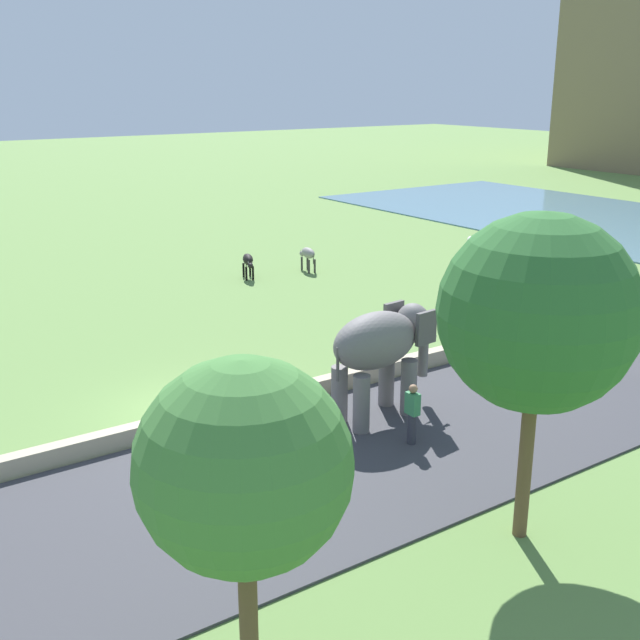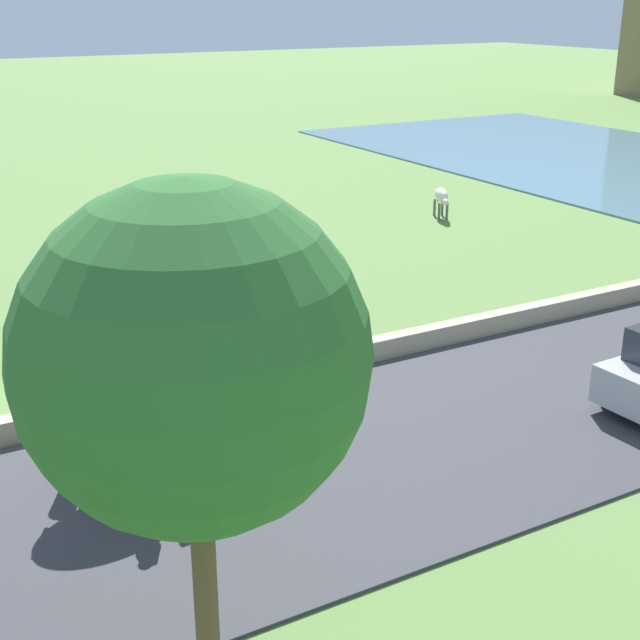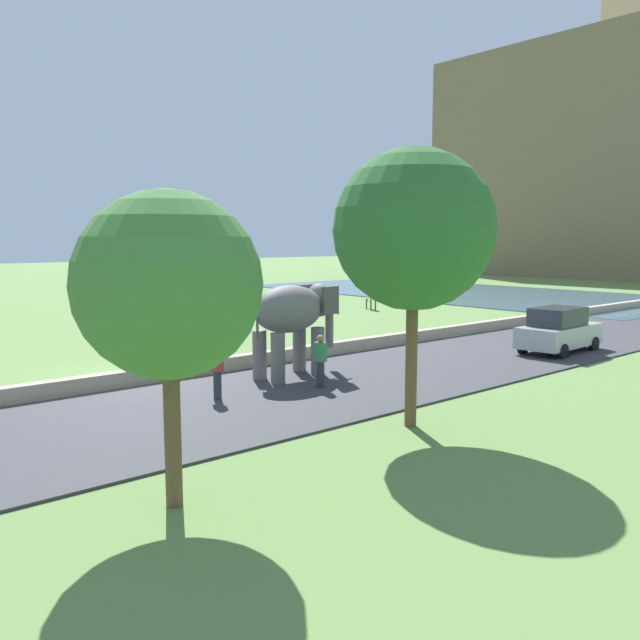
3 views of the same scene
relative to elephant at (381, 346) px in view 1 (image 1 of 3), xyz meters
The scene contains 11 objects.
ground_plane 5.64m from the elephant, 130.24° to the right, with size 220.00×220.00×0.00m, color #608442.
barrier_wall 14.27m from the elephant, 98.95° to the left, with size 0.40×110.00×0.51m, color tan.
lake 35.85m from the elephant, 119.08° to the left, with size 36.00×18.00×0.08m, color slate.
elephant is the anchor object (origin of this frame).
person_beside_elephant 2.19m from the elephant, 13.75° to the right, with size 0.36×0.22×1.63m.
person_trailing 3.86m from the elephant, 73.19° to the right, with size 0.36×0.22×1.63m.
cow_white 20.78m from the elephant, 128.04° to the left, with size 1.40×0.87×1.15m.
cow_grey 17.22m from the elephant, 152.83° to the left, with size 1.41×0.57×1.15m.
cow_black 16.33m from the elephant, 163.02° to the left, with size 1.42×0.79×1.15m.
tree_near 6.73m from the elephant, 11.98° to the right, with size 3.74×3.74×6.51m.
tree_mid 10.35m from the elephant, 49.67° to the right, with size 3.05×3.05×5.22m.
Camera 1 is at (18.52, -8.36, 8.70)m, focal length 43.85 mm.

